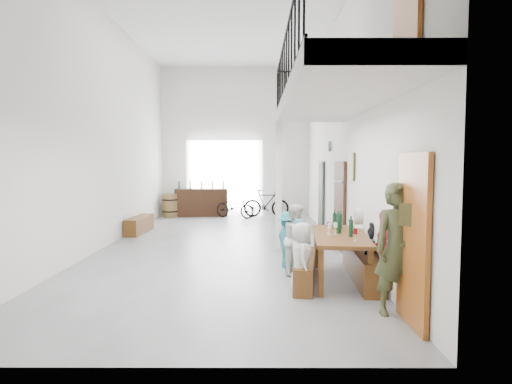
{
  "coord_description": "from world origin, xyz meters",
  "views": [
    {
      "loc": [
        0.82,
        -10.0,
        1.99
      ],
      "look_at": [
        0.79,
        -0.5,
        1.32
      ],
      "focal_mm": 30.0,
      "sensor_mm": 36.0,
      "label": 1
    }
  ],
  "objects_px": {
    "serving_counter": "(201,202)",
    "bench_inner": "(305,270)",
    "side_bench": "(140,225)",
    "tasting_table": "(340,239)",
    "bicycle_near": "(235,207)",
    "host_standing": "(398,249)",
    "oak_barrel": "(170,205)"
  },
  "relations": [
    {
      "from": "tasting_table",
      "to": "bicycle_near",
      "type": "distance_m",
      "value": 8.37
    },
    {
      "from": "side_bench",
      "to": "serving_counter",
      "type": "height_order",
      "value": "serving_counter"
    },
    {
      "from": "bicycle_near",
      "to": "host_standing",
      "type": "bearing_deg",
      "value": -137.21
    },
    {
      "from": "bench_inner",
      "to": "host_standing",
      "type": "bearing_deg",
      "value": -46.67
    },
    {
      "from": "serving_counter",
      "to": "bicycle_near",
      "type": "distance_m",
      "value": 1.37
    },
    {
      "from": "side_bench",
      "to": "serving_counter",
      "type": "distance_m",
      "value": 3.94
    },
    {
      "from": "serving_counter",
      "to": "host_standing",
      "type": "bearing_deg",
      "value": -73.26
    },
    {
      "from": "host_standing",
      "to": "bicycle_near",
      "type": "distance_m",
      "value": 10.01
    },
    {
      "from": "bench_inner",
      "to": "side_bench",
      "type": "xyz_separation_m",
      "value": [
        -4.12,
        4.96,
        0.02
      ]
    },
    {
      "from": "oak_barrel",
      "to": "bicycle_near",
      "type": "bearing_deg",
      "value": -6.91
    },
    {
      "from": "tasting_table",
      "to": "serving_counter",
      "type": "xyz_separation_m",
      "value": [
        -3.44,
        8.61,
        -0.2
      ]
    },
    {
      "from": "serving_counter",
      "to": "tasting_table",
      "type": "bearing_deg",
      "value": -72.38
    },
    {
      "from": "bench_inner",
      "to": "side_bench",
      "type": "distance_m",
      "value": 6.45
    },
    {
      "from": "serving_counter",
      "to": "bench_inner",
      "type": "bearing_deg",
      "value": -75.9
    },
    {
      "from": "tasting_table",
      "to": "bicycle_near",
      "type": "xyz_separation_m",
      "value": [
        -2.18,
        8.08,
        -0.3
      ]
    },
    {
      "from": "bicycle_near",
      "to": "side_bench",
      "type": "bearing_deg",
      "value": 169.2
    },
    {
      "from": "tasting_table",
      "to": "bench_inner",
      "type": "relative_size",
      "value": 1.18
    },
    {
      "from": "bench_inner",
      "to": "oak_barrel",
      "type": "relative_size",
      "value": 2.14
    },
    {
      "from": "bench_inner",
      "to": "tasting_table",
      "type": "bearing_deg",
      "value": 15.23
    },
    {
      "from": "bench_inner",
      "to": "host_standing",
      "type": "relative_size",
      "value": 1.05
    },
    {
      "from": "tasting_table",
      "to": "host_standing",
      "type": "xyz_separation_m",
      "value": [
        0.45,
        -1.57,
        0.16
      ]
    },
    {
      "from": "side_bench",
      "to": "host_standing",
      "type": "relative_size",
      "value": 0.94
    },
    {
      "from": "host_standing",
      "to": "bicycle_near",
      "type": "height_order",
      "value": "host_standing"
    },
    {
      "from": "side_bench",
      "to": "bicycle_near",
      "type": "bearing_deg",
      "value": 51.66
    },
    {
      "from": "bench_inner",
      "to": "side_bench",
      "type": "height_order",
      "value": "side_bench"
    },
    {
      "from": "tasting_table",
      "to": "bicycle_near",
      "type": "height_order",
      "value": "bicycle_near"
    },
    {
      "from": "bench_inner",
      "to": "bicycle_near",
      "type": "relative_size",
      "value": 1.18
    },
    {
      "from": "tasting_table",
      "to": "host_standing",
      "type": "distance_m",
      "value": 1.64
    },
    {
      "from": "oak_barrel",
      "to": "serving_counter",
      "type": "xyz_separation_m",
      "value": [
        1.1,
        0.25,
        0.08
      ]
    },
    {
      "from": "side_bench",
      "to": "oak_barrel",
      "type": "relative_size",
      "value": 1.91
    },
    {
      "from": "tasting_table",
      "to": "oak_barrel",
      "type": "height_order",
      "value": "oak_barrel"
    },
    {
      "from": "oak_barrel",
      "to": "bicycle_near",
      "type": "relative_size",
      "value": 0.55
    }
  ]
}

